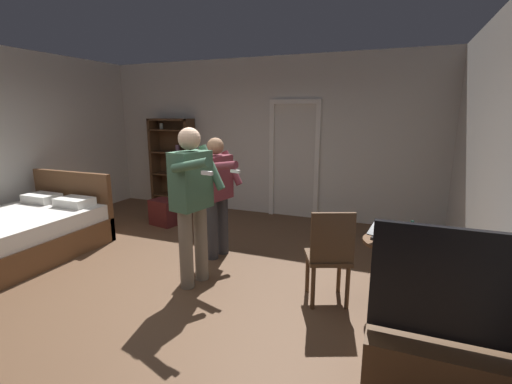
{
  "coord_description": "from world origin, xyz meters",
  "views": [
    {
      "loc": [
        2.39,
        -2.97,
        1.91
      ],
      "look_at": [
        0.98,
        0.56,
        1.05
      ],
      "focal_mm": 24.96,
      "sensor_mm": 36.0,
      "label": 1
    }
  ],
  "objects_px": {
    "laptop": "(390,236)",
    "suitcase_dark": "(164,212)",
    "side_table": "(392,263)",
    "bottle_on_table": "(411,235)",
    "wooden_chair": "(330,253)",
    "bookshelf": "(173,159)",
    "tv_flatscreen": "(468,368)",
    "person_blue_shirt": "(192,196)",
    "person_striped_shirt": "(217,190)",
    "bed": "(23,233)"
  },
  "relations": [
    {
      "from": "laptop",
      "to": "suitcase_dark",
      "type": "xyz_separation_m",
      "value": [
        -3.66,
        1.45,
        -0.53
      ]
    },
    {
      "from": "side_table",
      "to": "bottle_on_table",
      "type": "distance_m",
      "value": 0.37
    },
    {
      "from": "wooden_chair",
      "to": "suitcase_dark",
      "type": "height_order",
      "value": "wooden_chair"
    },
    {
      "from": "bookshelf",
      "to": "tv_flatscreen",
      "type": "xyz_separation_m",
      "value": [
        4.76,
        -3.82,
        -0.61
      ]
    },
    {
      "from": "person_blue_shirt",
      "to": "suitcase_dark",
      "type": "relative_size",
      "value": 3.86
    },
    {
      "from": "side_table",
      "to": "person_striped_shirt",
      "type": "height_order",
      "value": "person_striped_shirt"
    },
    {
      "from": "side_table",
      "to": "bottle_on_table",
      "type": "relative_size",
      "value": 2.93
    },
    {
      "from": "side_table",
      "to": "tv_flatscreen",
      "type": "bearing_deg",
      "value": -68.89
    },
    {
      "from": "bookshelf",
      "to": "bottle_on_table",
      "type": "height_order",
      "value": "bookshelf"
    },
    {
      "from": "bottle_on_table",
      "to": "suitcase_dark",
      "type": "bearing_deg",
      "value": 158.83
    },
    {
      "from": "tv_flatscreen",
      "to": "side_table",
      "type": "height_order",
      "value": "tv_flatscreen"
    },
    {
      "from": "bookshelf",
      "to": "laptop",
      "type": "bearing_deg",
      "value": -31.77
    },
    {
      "from": "bed",
      "to": "laptop",
      "type": "relative_size",
      "value": 4.75
    },
    {
      "from": "person_blue_shirt",
      "to": "person_striped_shirt",
      "type": "distance_m",
      "value": 0.81
    },
    {
      "from": "person_striped_shirt",
      "to": "suitcase_dark",
      "type": "relative_size",
      "value": 3.51
    },
    {
      "from": "side_table",
      "to": "laptop",
      "type": "distance_m",
      "value": 0.29
    },
    {
      "from": "bed",
      "to": "laptop",
      "type": "distance_m",
      "value": 4.69
    },
    {
      "from": "side_table",
      "to": "suitcase_dark",
      "type": "distance_m",
      "value": 3.97
    },
    {
      "from": "tv_flatscreen",
      "to": "laptop",
      "type": "relative_size",
      "value": 3.07
    },
    {
      "from": "bed",
      "to": "person_striped_shirt",
      "type": "height_order",
      "value": "person_striped_shirt"
    },
    {
      "from": "side_table",
      "to": "suitcase_dark",
      "type": "height_order",
      "value": "side_table"
    },
    {
      "from": "bookshelf",
      "to": "laptop",
      "type": "distance_m",
      "value": 4.99
    },
    {
      "from": "bed",
      "to": "suitcase_dark",
      "type": "bearing_deg",
      "value": 61.1
    },
    {
      "from": "side_table",
      "to": "suitcase_dark",
      "type": "xyz_separation_m",
      "value": [
        -3.7,
        1.41,
        -0.25
      ]
    },
    {
      "from": "laptop",
      "to": "bottle_on_table",
      "type": "xyz_separation_m",
      "value": [
        0.18,
        -0.04,
        0.05
      ]
    },
    {
      "from": "bottle_on_table",
      "to": "person_striped_shirt",
      "type": "distance_m",
      "value": 2.41
    },
    {
      "from": "bed",
      "to": "bottle_on_table",
      "type": "height_order",
      "value": "bed"
    },
    {
      "from": "side_table",
      "to": "person_blue_shirt",
      "type": "xyz_separation_m",
      "value": [
        -2.07,
        -0.28,
        0.56
      ]
    },
    {
      "from": "bookshelf",
      "to": "wooden_chair",
      "type": "distance_m",
      "value": 4.63
    },
    {
      "from": "laptop",
      "to": "tv_flatscreen",
      "type": "bearing_deg",
      "value": -66.44
    },
    {
      "from": "bookshelf",
      "to": "person_blue_shirt",
      "type": "xyz_separation_m",
      "value": [
        2.22,
        -2.86,
        0.05
      ]
    },
    {
      "from": "tv_flatscreen",
      "to": "bottle_on_table",
      "type": "bearing_deg",
      "value": 106.25
    },
    {
      "from": "person_blue_shirt",
      "to": "person_striped_shirt",
      "type": "height_order",
      "value": "person_blue_shirt"
    },
    {
      "from": "tv_flatscreen",
      "to": "wooden_chair",
      "type": "relative_size",
      "value": 1.27
    },
    {
      "from": "bed",
      "to": "wooden_chair",
      "type": "xyz_separation_m",
      "value": [
        4.12,
        0.23,
        0.24
      ]
    },
    {
      "from": "bottle_on_table",
      "to": "person_striped_shirt",
      "type": "relative_size",
      "value": 0.15
    },
    {
      "from": "wooden_chair",
      "to": "person_striped_shirt",
      "type": "distance_m",
      "value": 1.78
    },
    {
      "from": "bed",
      "to": "bottle_on_table",
      "type": "xyz_separation_m",
      "value": [
        4.84,
        0.32,
        0.5
      ]
    },
    {
      "from": "bottle_on_table",
      "to": "suitcase_dark",
      "type": "distance_m",
      "value": 4.16
    },
    {
      "from": "tv_flatscreen",
      "to": "person_striped_shirt",
      "type": "height_order",
      "value": "person_striped_shirt"
    },
    {
      "from": "bed",
      "to": "person_striped_shirt",
      "type": "distance_m",
      "value": 2.74
    },
    {
      "from": "bookshelf",
      "to": "tv_flatscreen",
      "type": "distance_m",
      "value": 6.13
    },
    {
      "from": "bookshelf",
      "to": "bottle_on_table",
      "type": "distance_m",
      "value": 5.17
    },
    {
      "from": "person_striped_shirt",
      "to": "tv_flatscreen",
      "type": "bearing_deg",
      "value": -33.36
    },
    {
      "from": "side_table",
      "to": "bottle_on_table",
      "type": "xyz_separation_m",
      "value": [
        0.14,
        -0.08,
        0.33
      ]
    },
    {
      "from": "wooden_chair",
      "to": "bookshelf",
      "type": "bearing_deg",
      "value": 143.37
    },
    {
      "from": "bed",
      "to": "suitcase_dark",
      "type": "xyz_separation_m",
      "value": [
        1.0,
        1.81,
        -0.08
      ]
    },
    {
      "from": "wooden_chair",
      "to": "tv_flatscreen",
      "type": "bearing_deg",
      "value": -45.19
    },
    {
      "from": "side_table",
      "to": "bottle_on_table",
      "type": "height_order",
      "value": "bottle_on_table"
    },
    {
      "from": "bottle_on_table",
      "to": "person_striped_shirt",
      "type": "bearing_deg",
      "value": 165.54
    }
  ]
}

